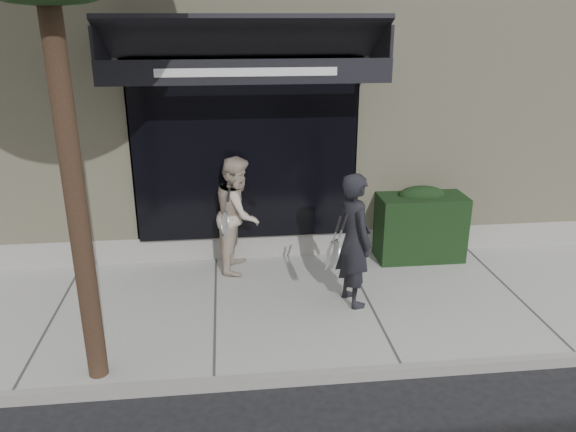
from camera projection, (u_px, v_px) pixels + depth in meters
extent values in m
plane|color=black|center=(367.00, 306.00, 7.47)|extent=(80.00, 80.00, 0.00)
cube|color=gray|center=(367.00, 302.00, 7.45)|extent=(20.00, 3.00, 0.12)
cube|color=gray|center=(402.00, 371.00, 6.00)|extent=(20.00, 0.10, 0.14)
cube|color=#B9B18D|center=(312.00, 63.00, 11.21)|extent=(14.00, 7.00, 5.50)
cube|color=gray|center=(342.00, 241.00, 8.98)|extent=(14.02, 0.42, 0.50)
cube|color=black|center=(246.00, 150.00, 8.15)|extent=(3.20, 0.30, 2.60)
cube|color=gray|center=(135.00, 151.00, 8.12)|extent=(0.08, 0.40, 2.60)
cube|color=gray|center=(351.00, 145.00, 8.46)|extent=(0.08, 0.40, 2.60)
cube|color=gray|center=(243.00, 54.00, 7.84)|extent=(3.36, 0.40, 0.12)
cube|color=black|center=(244.00, 36.00, 7.09)|extent=(3.60, 1.03, 0.55)
cube|color=black|center=(247.00, 72.00, 6.76)|extent=(3.60, 0.05, 0.30)
cube|color=white|center=(247.00, 72.00, 6.73)|extent=(2.20, 0.01, 0.10)
cube|color=black|center=(100.00, 44.00, 6.93)|extent=(0.04, 1.00, 0.45)
cube|color=black|center=(381.00, 42.00, 7.31)|extent=(0.04, 1.00, 0.45)
cube|color=black|center=(419.00, 226.00, 8.55)|extent=(1.30, 0.70, 1.00)
ellipsoid|color=black|center=(422.00, 195.00, 8.38)|extent=(0.71, 0.38, 0.27)
cylinder|color=black|center=(70.00, 162.00, 5.10)|extent=(0.20, 0.20, 4.80)
imported|color=black|center=(354.00, 240.00, 7.05)|extent=(0.57, 0.72, 1.74)
torus|color=silver|center=(334.00, 254.00, 6.74)|extent=(0.15, 0.32, 0.30)
cylinder|color=silver|center=(334.00, 254.00, 6.74)|extent=(0.12, 0.28, 0.26)
cylinder|color=silver|center=(334.00, 254.00, 6.74)|extent=(0.18, 0.05, 0.07)
cylinder|color=black|center=(334.00, 254.00, 6.74)|extent=(0.20, 0.06, 0.09)
torus|color=silver|center=(329.00, 256.00, 6.78)|extent=(0.14, 0.31, 0.30)
cylinder|color=silver|center=(329.00, 256.00, 6.78)|extent=(0.10, 0.28, 0.26)
cylinder|color=silver|center=(329.00, 256.00, 6.78)|extent=(0.18, 0.04, 0.06)
cylinder|color=black|center=(329.00, 256.00, 6.78)|extent=(0.20, 0.06, 0.08)
imported|color=beige|center=(238.00, 214.00, 8.06)|extent=(0.78, 0.92, 1.69)
torus|color=silver|center=(225.00, 224.00, 7.72)|extent=(0.15, 0.31, 0.30)
cylinder|color=silver|center=(225.00, 224.00, 7.72)|extent=(0.12, 0.27, 0.27)
cylinder|color=silver|center=(225.00, 224.00, 7.72)|extent=(0.18, 0.07, 0.05)
cylinder|color=black|center=(225.00, 224.00, 7.72)|extent=(0.20, 0.08, 0.06)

